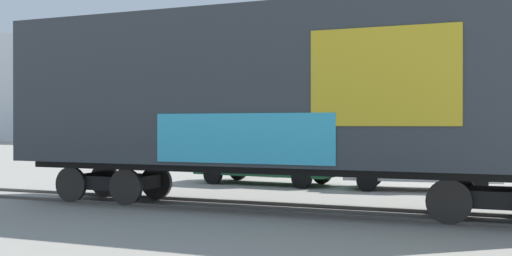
{
  "coord_description": "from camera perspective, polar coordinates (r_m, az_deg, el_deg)",
  "views": [
    {
      "loc": [
        4.05,
        -14.05,
        2.03
      ],
      "look_at": [
        -1.72,
        0.58,
        1.94
      ],
      "focal_mm": 44.0,
      "sensor_mm": 36.0,
      "label": 1
    }
  ],
  "objects": [
    {
      "name": "hillside",
      "position": [
        76.76,
        18.54,
        3.7
      ],
      "size": [
        136.16,
        34.42,
        17.74
      ],
      "color": "silver",
      "rests_on": "ground_plane"
    },
    {
      "name": "flagpole",
      "position": [
        27.06,
        15.98,
        5.74
      ],
      "size": [
        1.22,
        0.98,
        7.17
      ],
      "color": "silver",
      "rests_on": "ground_plane"
    },
    {
      "name": "parked_car_silver",
      "position": [
        20.11,
        14.64,
        -3.31
      ],
      "size": [
        4.77,
        2.36,
        1.49
      ],
      "color": "#B7BABF",
      "rests_on": "ground_plane"
    },
    {
      "name": "parked_car_green",
      "position": [
        21.42,
        0.98,
        -2.89
      ],
      "size": [
        4.95,
        2.36,
        1.69
      ],
      "color": "#1E5933",
      "rests_on": "ground_plane"
    },
    {
      "name": "ground_plane",
      "position": [
        14.76,
        5.44,
        -7.58
      ],
      "size": [
        260.0,
        260.0,
        0.0
      ],
      "primitive_type": "plane",
      "color": "gray"
    },
    {
      "name": "track",
      "position": [
        15.05,
        1.87,
        -7.27
      ],
      "size": [
        60.02,
        3.35,
        0.08
      ],
      "color": "#4C4742",
      "rests_on": "ground_plane"
    },
    {
      "name": "freight_car",
      "position": [
        14.89,
        2.33,
        3.35
      ],
      "size": [
        13.76,
        3.13,
        4.94
      ],
      "color": "#33383D",
      "rests_on": "ground_plane"
    }
  ]
}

